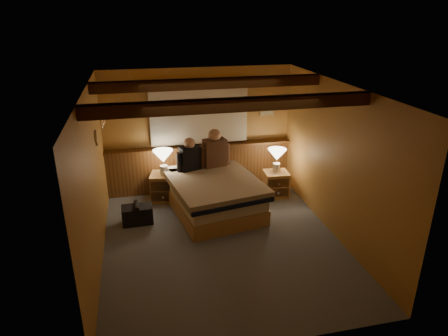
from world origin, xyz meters
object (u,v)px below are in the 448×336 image
object	(u,v)px
nightstand_right	(276,184)
duffel_bag	(137,214)
person_left	(190,157)
lamp_left	(163,158)
bed	(213,194)
nightstand_left	(164,187)
person_right	(215,151)
lamp_right	(277,156)

from	to	relation	value
nightstand_right	duffel_bag	size ratio (longest dim) A/B	0.95
nightstand_right	person_left	distance (m)	1.76
person_left	duffel_bag	distance (m)	1.40
lamp_left	bed	bearing A→B (deg)	-36.22
nightstand_right	duffel_bag	world-z (taller)	nightstand_right
duffel_bag	bed	bearing A→B (deg)	4.79
nightstand_left	duffel_bag	distance (m)	0.95
duffel_bag	person_right	bearing A→B (deg)	24.87
nightstand_right	person_right	size ratio (longest dim) A/B	0.66
nightstand_left	duffel_bag	size ratio (longest dim) A/B	1.09
bed	nightstand_left	world-z (taller)	bed
lamp_right	nightstand_left	bearing A→B (deg)	172.85
lamp_left	person_right	xyz separation A→B (m)	(0.96, -0.00, 0.06)
nightstand_right	lamp_left	distance (m)	2.21
nightstand_left	lamp_left	bearing A→B (deg)	-61.88
bed	nightstand_right	size ratio (longest dim) A/B	4.20
person_right	person_left	bearing A→B (deg)	179.82
lamp_right	person_left	distance (m)	1.64
person_right	duffel_bag	xyz separation A→B (m)	(-1.49, -0.75, -0.77)
lamp_left	duffel_bag	xyz separation A→B (m)	(-0.53, -0.75, -0.71)
person_right	duffel_bag	size ratio (longest dim) A/B	1.44
person_right	duffel_bag	world-z (taller)	person_right
nightstand_right	lamp_right	size ratio (longest dim) A/B	1.06
bed	nightstand_left	bearing A→B (deg)	132.40
person_right	nightstand_right	bearing A→B (deg)	-22.70
lamp_right	person_left	size ratio (longest dim) A/B	0.72
person_right	duffel_bag	bearing A→B (deg)	-164.11
bed	person_right	world-z (taller)	person_right
person_left	lamp_right	bearing A→B (deg)	-22.73
nightstand_right	lamp_right	world-z (taller)	lamp_right
person_left	lamp_left	bearing A→B (deg)	151.47
nightstand_right	lamp_left	size ratio (longest dim) A/B	1.02
lamp_left	duffel_bag	distance (m)	1.16
lamp_left	nightstand_left	bearing A→B (deg)	106.18
bed	person_right	bearing A→B (deg)	66.04
lamp_left	person_right	size ratio (longest dim) A/B	0.64
duffel_bag	person_left	bearing A→B (deg)	31.32
lamp_left	person_left	bearing A→B (deg)	-10.61
duffel_bag	nightstand_right	bearing A→B (deg)	9.04
lamp_left	duffel_bag	bearing A→B (deg)	-125.59
nightstand_left	person_right	size ratio (longest dim) A/B	0.75
nightstand_left	lamp_left	world-z (taller)	lamp_left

